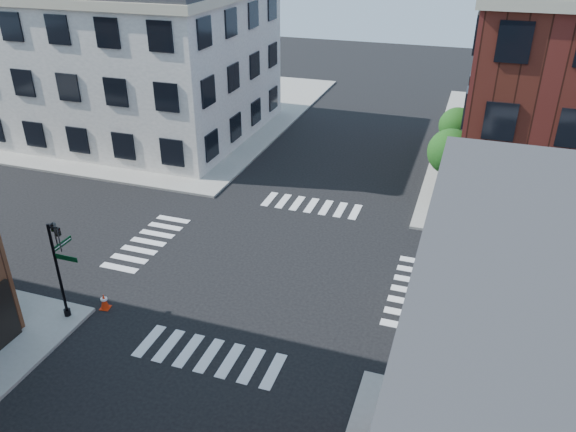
# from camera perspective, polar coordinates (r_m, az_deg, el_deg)

# --- Properties ---
(ground) EXTENTS (120.00, 120.00, 0.00)m
(ground) POSITION_cam_1_polar(r_m,az_deg,el_deg) (28.08, -1.74, -4.98)
(ground) COLOR black
(ground) RESTS_ON ground
(sidewalk_nw) EXTENTS (30.00, 30.00, 0.15)m
(sidewalk_nw) POSITION_cam_1_polar(r_m,az_deg,el_deg) (54.32, -15.12, 10.60)
(sidewalk_nw) COLOR gray
(sidewalk_nw) RESTS_ON ground
(building_nw) EXTENTS (22.00, 16.00, 11.00)m
(building_nw) POSITION_cam_1_polar(r_m,az_deg,el_deg) (47.93, -17.14, 14.87)
(building_nw) COLOR beige
(building_nw) RESTS_ON ground
(tree_near) EXTENTS (2.69, 2.69, 4.49)m
(tree_near) POSITION_cam_1_polar(r_m,az_deg,el_deg) (34.24, 16.26, 6.04)
(tree_near) COLOR black
(tree_near) RESTS_ON ground
(tree_far) EXTENTS (2.43, 2.43, 4.07)m
(tree_far) POSITION_cam_1_polar(r_m,az_deg,el_deg) (40.01, 16.86, 8.60)
(tree_far) COLOR black
(tree_far) RESTS_ON ground
(signal_pole) EXTENTS (1.29, 1.24, 4.60)m
(signal_pole) POSITION_cam_1_polar(r_m,az_deg,el_deg) (24.87, -22.19, -4.21)
(signal_pole) COLOR black
(signal_pole) RESTS_ON ground
(box_truck) EXTENTS (8.54, 3.39, 3.78)m
(box_truck) POSITION_cam_1_polar(r_m,az_deg,el_deg) (24.38, 23.86, -7.75)
(box_truck) COLOR silver
(box_truck) RESTS_ON ground
(traffic_cone) EXTENTS (0.47, 0.47, 0.76)m
(traffic_cone) POSITION_cam_1_polar(r_m,az_deg,el_deg) (26.21, -18.16, -8.25)
(traffic_cone) COLOR red
(traffic_cone) RESTS_ON ground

